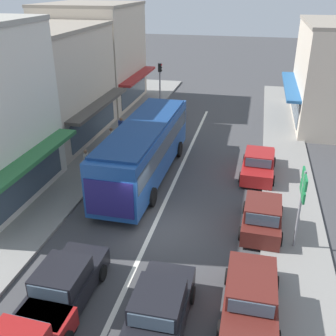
{
  "coord_description": "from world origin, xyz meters",
  "views": [
    {
      "loc": [
        3.99,
        -14.63,
        10.18
      ],
      "look_at": [
        -0.19,
        3.71,
        1.2
      ],
      "focal_mm": 42.0,
      "sensor_mm": 36.0,
      "label": 1
    }
  ],
  "objects_px": {
    "sedan_queue_far_back": "(159,311)",
    "pedestrian_far_walker": "(122,128)",
    "parked_hatchback_kerb_second": "(262,216)",
    "city_bus": "(145,147)",
    "pedestrian_with_handbag_near": "(86,162)",
    "directional_road_sign": "(302,192)",
    "parked_sedan_kerb_front": "(251,298)",
    "pedestrian_browsing_midblock": "(112,138)",
    "sedan_behind_bus_mid": "(64,285)",
    "traffic_light_downstreet": "(160,80)",
    "parked_sedan_kerb_third": "(258,164)"
  },
  "relations": [
    {
      "from": "sedan_queue_far_back",
      "to": "pedestrian_far_walker",
      "type": "distance_m",
      "value": 16.47
    },
    {
      "from": "parked_hatchback_kerb_second",
      "to": "pedestrian_far_walker",
      "type": "distance_m",
      "value": 12.98
    },
    {
      "from": "city_bus",
      "to": "pedestrian_with_handbag_near",
      "type": "height_order",
      "value": "city_bus"
    },
    {
      "from": "directional_road_sign",
      "to": "parked_sedan_kerb_front",
      "type": "bearing_deg",
      "value": -112.36
    },
    {
      "from": "sedan_queue_far_back",
      "to": "pedestrian_with_handbag_near",
      "type": "height_order",
      "value": "pedestrian_with_handbag_near"
    },
    {
      "from": "pedestrian_with_handbag_near",
      "to": "pedestrian_browsing_midblock",
      "type": "distance_m",
      "value": 3.72
    },
    {
      "from": "pedestrian_far_walker",
      "to": "pedestrian_with_handbag_near",
      "type": "bearing_deg",
      "value": -90.92
    },
    {
      "from": "pedestrian_far_walker",
      "to": "city_bus",
      "type": "bearing_deg",
      "value": -57.85
    },
    {
      "from": "sedan_behind_bus_mid",
      "to": "pedestrian_with_handbag_near",
      "type": "relative_size",
      "value": 2.59
    },
    {
      "from": "parked_hatchback_kerb_second",
      "to": "pedestrian_far_walker",
      "type": "xyz_separation_m",
      "value": [
        -9.59,
        8.75,
        0.36
      ]
    },
    {
      "from": "sedan_behind_bus_mid",
      "to": "directional_road_sign",
      "type": "relative_size",
      "value": 1.17
    },
    {
      "from": "sedan_behind_bus_mid",
      "to": "pedestrian_far_walker",
      "type": "xyz_separation_m",
      "value": [
        -2.95,
        14.76,
        0.4
      ]
    },
    {
      "from": "sedan_queue_far_back",
      "to": "pedestrian_browsing_midblock",
      "type": "bearing_deg",
      "value": 116.05
    },
    {
      "from": "city_bus",
      "to": "traffic_light_downstreet",
      "type": "bearing_deg",
      "value": 99.8
    },
    {
      "from": "directional_road_sign",
      "to": "pedestrian_far_walker",
      "type": "bearing_deg",
      "value": 137.91
    },
    {
      "from": "pedestrian_with_handbag_near",
      "to": "pedestrian_far_walker",
      "type": "height_order",
      "value": "same"
    },
    {
      "from": "pedestrian_far_walker",
      "to": "parked_sedan_kerb_front",
      "type": "bearing_deg",
      "value": -56.35
    },
    {
      "from": "sedan_behind_bus_mid",
      "to": "pedestrian_browsing_midblock",
      "type": "relative_size",
      "value": 2.59
    },
    {
      "from": "city_bus",
      "to": "parked_sedan_kerb_third",
      "type": "height_order",
      "value": "city_bus"
    },
    {
      "from": "parked_sedan_kerb_third",
      "to": "traffic_light_downstreet",
      "type": "distance_m",
      "value": 13.24
    },
    {
      "from": "traffic_light_downstreet",
      "to": "pedestrian_with_handbag_near",
      "type": "distance_m",
      "value": 12.92
    },
    {
      "from": "parked_sedan_kerb_front",
      "to": "parked_hatchback_kerb_second",
      "type": "xyz_separation_m",
      "value": [
        0.31,
        5.18,
        0.05
      ]
    },
    {
      "from": "sedan_behind_bus_mid",
      "to": "parked_sedan_kerb_third",
      "type": "height_order",
      "value": "same"
    },
    {
      "from": "city_bus",
      "to": "directional_road_sign",
      "type": "distance_m",
      "value": 9.4
    },
    {
      "from": "parked_hatchback_kerb_second",
      "to": "pedestrian_with_handbag_near",
      "type": "relative_size",
      "value": 2.3
    },
    {
      "from": "traffic_light_downstreet",
      "to": "pedestrian_browsing_midblock",
      "type": "bearing_deg",
      "value": -96.16
    },
    {
      "from": "sedan_behind_bus_mid",
      "to": "sedan_queue_far_back",
      "type": "xyz_separation_m",
      "value": [
        3.48,
        -0.4,
        0.0
      ]
    },
    {
      "from": "traffic_light_downstreet",
      "to": "pedestrian_browsing_midblock",
      "type": "xyz_separation_m",
      "value": [
        -0.97,
        -9.03,
        -1.79
      ]
    },
    {
      "from": "parked_hatchback_kerb_second",
      "to": "directional_road_sign",
      "type": "xyz_separation_m",
      "value": [
        1.35,
        -1.13,
        1.99
      ]
    },
    {
      "from": "sedan_queue_far_back",
      "to": "pedestrian_far_walker",
      "type": "xyz_separation_m",
      "value": [
        -6.43,
        15.16,
        0.4
      ]
    },
    {
      "from": "sedan_behind_bus_mid",
      "to": "pedestrian_with_handbag_near",
      "type": "distance_m",
      "value": 9.49
    },
    {
      "from": "city_bus",
      "to": "parked_sedan_kerb_front",
      "type": "bearing_deg",
      "value": -55.57
    },
    {
      "from": "sedan_behind_bus_mid",
      "to": "sedan_queue_far_back",
      "type": "relative_size",
      "value": 1.0
    },
    {
      "from": "parked_hatchback_kerb_second",
      "to": "pedestrian_browsing_midblock",
      "type": "xyz_separation_m",
      "value": [
        -9.56,
        6.69,
        0.36
      ]
    },
    {
      "from": "directional_road_sign",
      "to": "traffic_light_downstreet",
      "type": "bearing_deg",
      "value": 120.53
    },
    {
      "from": "sedan_queue_far_back",
      "to": "pedestrian_far_walker",
      "type": "relative_size",
      "value": 2.58
    },
    {
      "from": "city_bus",
      "to": "pedestrian_far_walker",
      "type": "relative_size",
      "value": 6.68
    },
    {
      "from": "sedan_behind_bus_mid",
      "to": "pedestrian_with_handbag_near",
      "type": "height_order",
      "value": "pedestrian_with_handbag_near"
    },
    {
      "from": "parked_sedan_kerb_third",
      "to": "pedestrian_far_walker",
      "type": "relative_size",
      "value": 2.61
    },
    {
      "from": "city_bus",
      "to": "pedestrian_far_walker",
      "type": "bearing_deg",
      "value": 122.15
    },
    {
      "from": "parked_sedan_kerb_front",
      "to": "traffic_light_downstreet",
      "type": "xyz_separation_m",
      "value": [
        -8.27,
        20.9,
        2.19
      ]
    },
    {
      "from": "parked_hatchback_kerb_second",
      "to": "city_bus",
      "type": "bearing_deg",
      "value": 149.17
    },
    {
      "from": "city_bus",
      "to": "parked_hatchback_kerb_second",
      "type": "xyz_separation_m",
      "value": [
        6.54,
        -3.91,
        -1.17
      ]
    },
    {
      "from": "city_bus",
      "to": "pedestrian_with_handbag_near",
      "type": "bearing_deg",
      "value": -163.37
    },
    {
      "from": "pedestrian_browsing_midblock",
      "to": "sedan_behind_bus_mid",
      "type": "bearing_deg",
      "value": -77.06
    },
    {
      "from": "directional_road_sign",
      "to": "parked_sedan_kerb_third",
      "type": "bearing_deg",
      "value": 103.46
    },
    {
      "from": "parked_sedan_kerb_third",
      "to": "traffic_light_downstreet",
      "type": "bearing_deg",
      "value": 129.54
    },
    {
      "from": "parked_sedan_kerb_third",
      "to": "pedestrian_far_walker",
      "type": "distance_m",
      "value": 9.83
    },
    {
      "from": "city_bus",
      "to": "directional_road_sign",
      "type": "xyz_separation_m",
      "value": [
        7.9,
        -5.04,
        0.82
      ]
    },
    {
      "from": "parked_sedan_kerb_third",
      "to": "traffic_light_downstreet",
      "type": "xyz_separation_m",
      "value": [
        -8.31,
        10.07,
        2.19
      ]
    }
  ]
}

